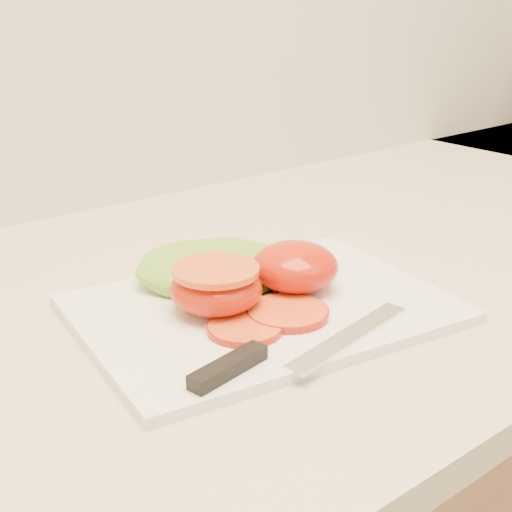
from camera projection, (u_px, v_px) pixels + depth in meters
counter at (496, 447)px, 1.24m from camera, size 3.92×0.65×0.93m
cutting_board at (263, 309)px, 0.67m from camera, size 0.37×0.29×0.01m
tomato_half_dome at (295, 266)px, 0.69m from camera, size 0.08×0.08×0.05m
tomato_half_cut at (216, 287)px, 0.65m from camera, size 0.08×0.08×0.04m
tomato_slice_0 at (288, 313)px, 0.64m from camera, size 0.07×0.07×0.01m
tomato_slice_1 at (245, 328)px, 0.61m from camera, size 0.06×0.06×0.01m
lettuce_leaf_0 at (215, 268)px, 0.71m from camera, size 0.19×0.17×0.03m
knife at (279, 354)px, 0.57m from camera, size 0.23×0.06×0.01m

